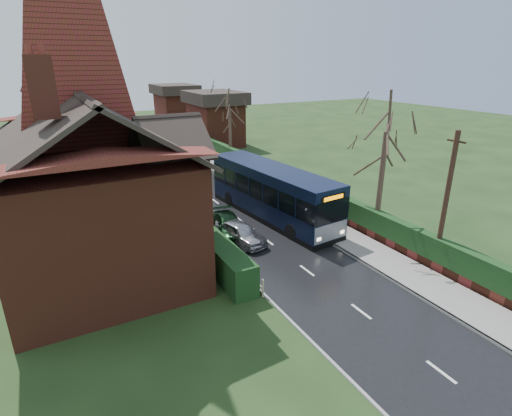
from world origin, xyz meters
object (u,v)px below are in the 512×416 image
brick_house (95,179)px  bus (272,193)px  car_silver (240,233)px  car_green (229,226)px  bus_stop_sign (310,201)px  telegraph_pole (446,204)px

brick_house → bus: brick_house is taller
car_silver → brick_house: bearing=150.9°
car_green → bus: bearing=28.4°
bus → car_silver: (-3.70, -2.64, -1.09)m
brick_house → bus: size_ratio=1.25×
car_silver → bus_stop_sign: size_ratio=1.38×
bus_stop_sign → brick_house: bearing=-174.2°
bus → telegraph_pole: 11.07m
car_green → telegraph_pole: bearing=-41.0°
bus_stop_sign → telegraph_pole: 8.20m
bus → car_silver: bearing=-150.2°
brick_house → car_silver: 8.42m
bus → bus_stop_sign: bearing=-71.7°
bus → bus_stop_sign: bus is taller
car_silver → car_green: size_ratio=0.91×
brick_house → car_silver: brick_house is taller
car_green → telegraph_pole: telegraph_pole is taller
bus → telegraph_pole: size_ratio=1.63×
brick_house → bus_stop_sign: brick_house is taller
car_green → telegraph_pole: 12.04m
bus → bus_stop_sign: 2.94m
car_green → bus_stop_sign: 5.32m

